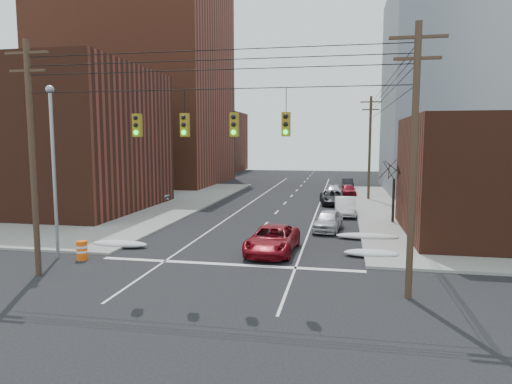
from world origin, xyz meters
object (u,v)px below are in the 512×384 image
at_px(red_pickup, 272,240).
at_px(lot_car_b, 145,194).
at_px(parked_car_e, 348,190).
at_px(lot_car_d, 112,190).
at_px(parked_car_c, 333,198).
at_px(parked_car_a, 328,221).
at_px(construction_barrel, 82,250).
at_px(lot_car_a, 121,197).
at_px(parked_car_b, 345,206).
at_px(parked_car_f, 348,183).
at_px(parked_car_d, 334,192).
at_px(lot_car_c, 72,204).

relative_size(red_pickup, lot_car_b, 1.06).
distance_m(parked_car_e, lot_car_d, 26.75).
relative_size(parked_car_c, parked_car_e, 1.28).
relative_size(parked_car_a, construction_barrel, 4.18).
xyz_separation_m(lot_car_a, lot_car_d, (-3.57, 4.92, 0.11)).
bearing_deg(lot_car_b, lot_car_d, 47.43).
bearing_deg(parked_car_c, parked_car_b, -85.54).
height_order(parked_car_f, lot_car_d, lot_car_d).
relative_size(parked_car_d, lot_car_a, 1.11).
xyz_separation_m(parked_car_b, parked_car_e, (0.40, 14.08, -0.11)).
distance_m(parked_car_c, construction_barrel, 27.19).
height_order(red_pickup, lot_car_c, red_pickup).
xyz_separation_m(red_pickup, parked_car_e, (4.53, 28.11, -0.10)).
xyz_separation_m(parked_car_a, parked_car_d, (0.00, 19.52, -0.12)).
relative_size(parked_car_c, lot_car_b, 0.97).
distance_m(parked_car_c, lot_car_c, 24.49).
bearing_deg(parked_car_c, lot_car_a, -173.90).
xyz_separation_m(parked_car_b, lot_car_b, (-20.36, 4.37, 0.09)).
relative_size(parked_car_d, parked_car_f, 1.08).
height_order(parked_car_e, construction_barrel, parked_car_e).
height_order(parked_car_c, lot_car_b, lot_car_b).
relative_size(parked_car_b, parked_car_e, 1.20).
xyz_separation_m(red_pickup, parked_car_f, (4.53, 36.70, -0.12)).
xyz_separation_m(parked_car_a, lot_car_a, (-20.61, 9.10, 0.05)).
height_order(parked_car_b, lot_car_c, parked_car_b).
bearing_deg(parked_car_a, lot_car_b, 156.69).
relative_size(parked_car_d, construction_barrel, 4.11).
distance_m(red_pickup, lot_car_b, 24.54).
bearing_deg(lot_car_d, parked_car_b, -82.43).
xyz_separation_m(red_pickup, parked_car_d, (2.93, 26.48, -0.15)).
height_order(lot_car_b, lot_car_d, lot_car_d).
xyz_separation_m(parked_car_a, parked_car_c, (0.00, 13.54, -0.04)).
bearing_deg(parked_car_b, lot_car_c, -173.95).
bearing_deg(lot_car_c, red_pickup, -114.80).
xyz_separation_m(parked_car_a, parked_car_b, (1.20, 7.08, 0.04)).
bearing_deg(parked_car_d, parked_car_a, -94.09).
height_order(parked_car_a, parked_car_d, parked_car_a).
bearing_deg(parked_car_a, lot_car_c, 178.63).
height_order(lot_car_a, construction_barrel, lot_car_a).
height_order(parked_car_d, lot_car_b, lot_car_b).
distance_m(parked_car_d, lot_car_c, 27.49).
height_order(parked_car_b, parked_car_d, parked_car_b).
distance_m(lot_car_b, lot_car_d, 5.64).
xyz_separation_m(parked_car_e, lot_car_d, (-25.78, -7.13, 0.22)).
bearing_deg(parked_car_b, parked_car_f, 86.41).
bearing_deg(parked_car_e, parked_car_d, -140.86).
xyz_separation_m(parked_car_e, lot_car_a, (-22.21, -12.06, 0.11)).
relative_size(parked_car_b, construction_barrel, 4.56).
relative_size(red_pickup, parked_car_f, 1.40).
xyz_separation_m(parked_car_e, parked_car_f, (0.00, 8.59, -0.02)).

